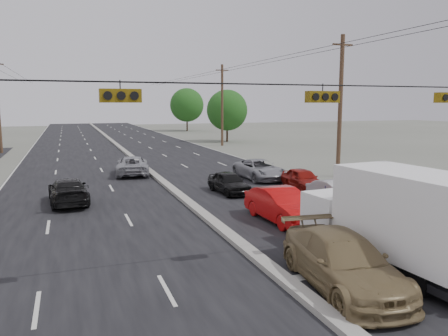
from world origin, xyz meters
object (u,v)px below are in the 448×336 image
Objects in this scene: tree_right_mid at (227,110)px; queue_car_e at (303,179)px; red_sedan at (282,206)px; queue_car_a at (229,183)px; utility_pole_right_b at (340,106)px; tan_sedan at (343,262)px; oncoming_near at (68,191)px; queue_car_b at (341,196)px; box_truck at (393,218)px; queue_car_c at (259,170)px; queue_car_d at (370,205)px; oncoming_far at (132,166)px; utility_pole_right_c at (222,105)px; tree_right_far at (187,105)px.

tree_right_mid is 1.90× the size of queue_car_e.
red_sedan reaches higher than queue_car_a.
utility_pole_right_b is 20.36m from tan_sedan.
queue_car_e is 13.63m from oncoming_near.
queue_car_b is (-5.80, -8.75, -4.39)m from utility_pole_right_b.
utility_pole_right_b is 1.53× the size of box_truck.
oncoming_near is at bearing -172.04° from utility_pole_right_b.
queue_car_e is (-4.82, -3.37, -4.47)m from utility_pole_right_b.
tan_sedan is 18.17m from queue_car_c.
oncoming_near is at bearing 140.39° from queue_car_d.
box_truck is (-11.21, -45.73, -2.68)m from tree_right_mid.
red_sedan is at bearing 113.44° from oncoming_far.
oncoming_far is (-8.40, 16.40, 0.04)m from queue_car_d.
oncoming_far reaches higher than oncoming_near.
queue_car_d is (-8.00, -40.57, -3.69)m from tree_right_mid.
queue_car_d is (-5.50, -35.57, -4.46)m from utility_pole_right_c.
queue_car_c is (-5.82, -24.12, -4.43)m from utility_pole_right_c.
oncoming_far reaches higher than queue_car_c.
oncoming_far is at bearing 145.98° from queue_car_c.
tree_right_far is 66.04m from red_sedan.
tree_right_mid reaches higher than queue_car_c.
tree_right_mid reaches higher than queue_car_a.
queue_car_d is (4.00, -0.96, -0.10)m from red_sedan.
utility_pole_right_b is 19.13m from oncoming_near.
utility_pole_right_b is 1.90× the size of tan_sedan.
tree_right_far is 1.82× the size of queue_car_d.
tree_right_far is 1.55× the size of tan_sedan.
queue_car_e is (0.98, 5.38, -0.08)m from queue_car_b.
utility_pole_right_c is at bearing 66.49° from queue_car_a.
queue_car_e is at bearing -98.12° from tree_right_far.
queue_car_b is (-5.80, -33.75, -4.39)m from utility_pole_right_c.
queue_car_d is at bearing -97.82° from tree_right_far.
queue_car_e is (-7.32, -33.37, -3.69)m from tree_right_mid.
utility_pole_right_c reaches higher than tan_sedan.
tan_sedan reaches higher than queue_car_b.
oncoming_near is at bearing -167.21° from queue_car_c.
tree_right_mid is (2.50, 30.00, -0.77)m from utility_pole_right_b.
utility_pole_right_b reaches higher than queue_car_d.
oncoming_far is (-4.40, 15.44, -0.06)m from red_sedan.
box_truck is at bearing -91.21° from queue_car_a.
oncoming_far is (-13.90, -19.17, -4.42)m from utility_pole_right_c.
utility_pole_right_b is 18.31m from box_truck.
oncoming_near is at bearing 154.59° from queue_car_b.
tan_sedan is (-14.60, -71.51, -4.19)m from tree_right_far.
oncoming_far is (-17.40, -49.17, -4.27)m from tree_right_far.
red_sedan reaches higher than queue_car_d.
queue_car_a is (-13.00, -57.90, -4.32)m from tree_right_far.
tree_right_mid is 30.50m from queue_car_c.
queue_car_d is 15.20m from oncoming_near.
tree_right_far reaches higher than red_sedan.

